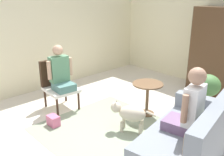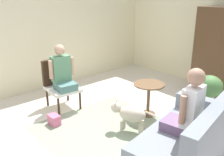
% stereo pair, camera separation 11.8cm
% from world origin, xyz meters
% --- Properties ---
extents(ground_plane, '(7.99, 7.99, 0.00)m').
position_xyz_m(ground_plane, '(0.00, 0.00, 0.00)').
color(ground_plane, beige).
extents(back_wall, '(6.06, 0.12, 2.56)m').
position_xyz_m(back_wall, '(0.00, 3.39, 1.28)').
color(back_wall, beige).
rests_on(back_wall, ground).
extents(left_wall, '(0.12, 7.26, 2.56)m').
position_xyz_m(left_wall, '(-2.79, 0.30, 1.28)').
color(left_wall, beige).
rests_on(left_wall, ground).
extents(area_rug, '(2.59, 2.07, 0.01)m').
position_xyz_m(area_rug, '(0.07, 0.01, 0.00)').
color(area_rug, gray).
rests_on(area_rug, ground).
extents(couch, '(1.16, 1.80, 0.93)m').
position_xyz_m(couch, '(1.17, 0.29, 0.32)').
color(couch, slate).
rests_on(couch, ground).
extents(armchair, '(0.69, 0.62, 0.97)m').
position_xyz_m(armchair, '(-1.60, -0.07, 0.54)').
color(armchair, '#382316').
rests_on(armchair, ground).
extents(person_on_couch, '(0.51, 0.52, 0.91)m').
position_xyz_m(person_on_couch, '(1.13, 0.25, 0.83)').
color(person_on_couch, slate).
extents(person_on_armchair, '(0.47, 0.52, 0.86)m').
position_xyz_m(person_on_armchair, '(-1.44, -0.08, 0.78)').
color(person_on_armchair, slate).
extents(round_end_table, '(0.57, 0.57, 0.64)m').
position_xyz_m(round_end_table, '(-0.11, 0.96, 0.45)').
color(round_end_table, brown).
rests_on(round_end_table, ground).
extents(dog, '(0.68, 0.46, 0.53)m').
position_xyz_m(dog, '(0.08, 0.27, 0.33)').
color(dog, beige).
rests_on(dog, ground).
extents(potted_plant, '(0.44, 0.44, 0.87)m').
position_xyz_m(potted_plant, '(0.75, 1.57, 0.52)').
color(potted_plant, '#996047').
rests_on(potted_plant, ground).
extents(armoire_cabinet, '(1.11, 0.56, 1.95)m').
position_xyz_m(armoire_cabinet, '(0.26, 2.98, 0.98)').
color(armoire_cabinet, '#4C331E').
rests_on(armoire_cabinet, ground).
extents(handbag, '(0.23, 0.15, 0.18)m').
position_xyz_m(handbag, '(-0.97, -0.58, 0.09)').
color(handbag, '#D8668C').
rests_on(handbag, ground).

